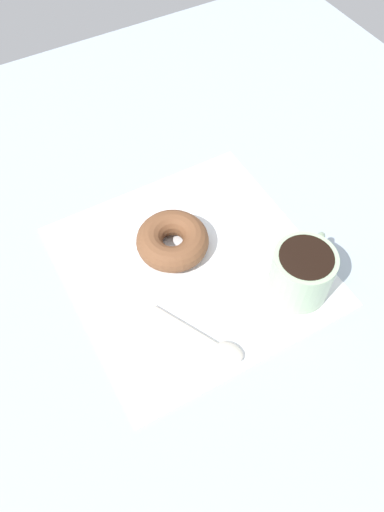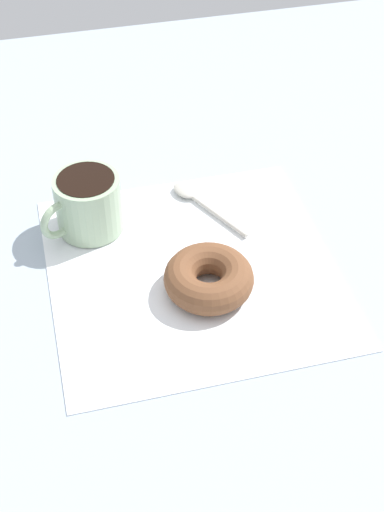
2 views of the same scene
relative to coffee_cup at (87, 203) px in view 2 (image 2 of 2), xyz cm
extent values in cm
cube|color=#99A8B7|center=(-11.38, 7.74, -5.09)|extent=(120.00, 120.00, 2.00)
cube|color=white|center=(-10.38, 9.98, -3.94)|extent=(32.70, 32.70, 0.30)
cylinder|color=#9EB793|center=(-0.17, -0.09, -0.18)|extent=(7.95, 7.95, 7.21)
cylinder|color=black|center=(-0.17, -0.09, 3.22)|extent=(6.75, 6.75, 0.60)
torus|color=#9EB793|center=(3.64, 2.07, -0.18)|extent=(4.74, 3.22, 4.94)
torus|color=brown|center=(-11.84, 13.66, -1.97)|extent=(10.01, 10.01, 3.63)
ellipsoid|color=#B7B2A8|center=(-12.78, -3.63, -3.34)|extent=(3.78, 4.30, 0.90)
cylinder|color=#B7B2A8|center=(-15.62, 1.89, -3.51)|extent=(5.24, 9.45, 0.56)
camera|label=1|loc=(-28.96, -23.16, 52.79)|focal=35.00mm
camera|label=2|loc=(3.51, 66.37, 54.17)|focal=50.00mm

